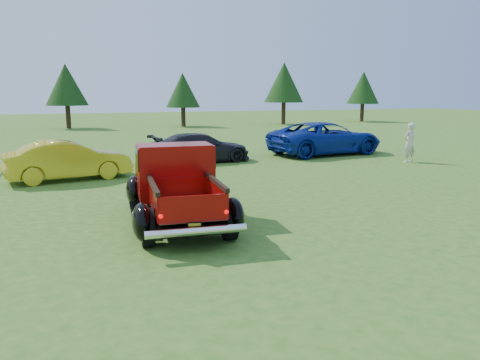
{
  "coord_description": "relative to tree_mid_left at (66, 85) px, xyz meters",
  "views": [
    {
      "loc": [
        -3.51,
        -8.33,
        2.76
      ],
      "look_at": [
        -0.27,
        0.2,
        1.06
      ],
      "focal_mm": 35.0,
      "sensor_mm": 36.0,
      "label": 1
    }
  ],
  "objects": [
    {
      "name": "spectator",
      "position": [
        12.55,
        -24.2,
        -2.59
      ],
      "size": [
        0.63,
        0.47,
        1.59
      ],
      "primitive_type": "imported",
      "rotation": [
        0.0,
        0.0,
        3.3
      ],
      "color": "beige",
      "rests_on": "ground"
    },
    {
      "name": "tree_mid_left",
      "position": [
        0.0,
        0.0,
        0.0
      ],
      "size": [
        3.2,
        3.2,
        5.0
      ],
      "color": "#332114",
      "rests_on": "ground"
    },
    {
      "name": "tree_east",
      "position": [
        18.0,
        -1.5,
        0.27
      ],
      "size": [
        3.46,
        3.46,
        5.4
      ],
      "color": "#332114",
      "rests_on": "ground"
    },
    {
      "name": "show_car_grey",
      "position": [
        4.67,
        -21.21,
        -2.8
      ],
      "size": [
        4.15,
        1.92,
        1.17
      ],
      "primitive_type": "imported",
      "rotation": [
        0.0,
        0.0,
        1.64
      ],
      "color": "black",
      "rests_on": "ground"
    },
    {
      "name": "tree_mid_right",
      "position": [
        9.0,
        -1.0,
        -0.41
      ],
      "size": [
        2.82,
        2.82,
        4.4
      ],
      "color": "#332114",
      "rests_on": "ground"
    },
    {
      "name": "tree_far_east",
      "position": [
        27.0,
        -0.5,
        -0.14
      ],
      "size": [
        3.07,
        3.07,
        4.8
      ],
      "color": "#332114",
      "rests_on": "ground"
    },
    {
      "name": "show_car_blue",
      "position": [
        10.67,
        -20.85,
        -2.65
      ],
      "size": [
        5.54,
        3.0,
        1.47
      ],
      "primitive_type": "imported",
      "rotation": [
        0.0,
        0.0,
        1.68
      ],
      "color": "navy",
      "rests_on": "ground"
    },
    {
      "name": "pickup_truck",
      "position": [
        1.75,
        -29.37,
        -2.59
      ],
      "size": [
        2.46,
        4.64,
        1.67
      ],
      "rotation": [
        0.0,
        0.0,
        -0.09
      ],
      "color": "black",
      "rests_on": "ground"
    },
    {
      "name": "ground",
      "position": [
        3.0,
        -31.0,
        -3.38
      ],
      "size": [
        120.0,
        120.0,
        0.0
      ],
      "primitive_type": "plane",
      "color": "#33611B",
      "rests_on": "ground"
    },
    {
      "name": "show_car_yellow",
      "position": [
        -0.39,
        -23.48,
        -2.75
      ],
      "size": [
        4.02,
        1.99,
        1.27
      ],
      "primitive_type": "imported",
      "rotation": [
        0.0,
        0.0,
        1.75
      ],
      "color": "gold",
      "rests_on": "ground"
    }
  ]
}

